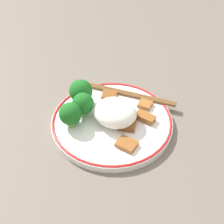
# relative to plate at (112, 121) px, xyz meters

# --- Properties ---
(ground_plane) EXTENTS (3.00, 3.00, 0.00)m
(ground_plane) POSITION_rel_plate_xyz_m (0.00, 0.00, -0.01)
(ground_plane) COLOR #665B51
(plate) EXTENTS (0.23, 0.23, 0.02)m
(plate) POSITION_rel_plate_xyz_m (0.00, 0.00, 0.00)
(plate) COLOR white
(plate) RESTS_ON ground_plane
(rice_mound) EXTENTS (0.08, 0.07, 0.04)m
(rice_mound) POSITION_rel_plate_xyz_m (0.01, 0.00, 0.03)
(rice_mound) COLOR white
(rice_mound) RESTS_ON plate
(broccoli_back_left) EXTENTS (0.05, 0.05, 0.05)m
(broccoli_back_left) POSITION_rel_plate_xyz_m (-0.08, 0.01, 0.04)
(broccoli_back_left) COLOR #72AD4C
(broccoli_back_left) RESTS_ON plate
(broccoli_back_center) EXTENTS (0.04, 0.04, 0.05)m
(broccoli_back_center) POSITION_rel_plate_xyz_m (-0.05, -0.02, 0.03)
(broccoli_back_center) COLOR #72AD4C
(broccoli_back_center) RESTS_ON plate
(broccoli_back_right) EXTENTS (0.04, 0.04, 0.05)m
(broccoli_back_right) POSITION_rel_plate_xyz_m (-0.06, -0.05, 0.03)
(broccoli_back_right) COLOR #72AD4C
(broccoli_back_right) RESTS_ON plate
(meat_near_front) EXTENTS (0.04, 0.02, 0.01)m
(meat_near_front) POSITION_rel_plate_xyz_m (0.05, 0.03, 0.01)
(meat_near_front) COLOR brown
(meat_near_front) RESTS_ON plate
(meat_near_left) EXTENTS (0.04, 0.03, 0.01)m
(meat_near_left) POSITION_rel_plate_xyz_m (0.06, -0.04, 0.01)
(meat_near_left) COLOR brown
(meat_near_left) RESTS_ON plate
(meat_near_right) EXTENTS (0.04, 0.04, 0.01)m
(meat_near_right) POSITION_rel_plate_xyz_m (0.03, -0.00, 0.01)
(meat_near_right) COLOR brown
(meat_near_right) RESTS_ON plate
(meat_near_back) EXTENTS (0.04, 0.04, 0.01)m
(meat_near_back) POSITION_rel_plate_xyz_m (-0.04, 0.05, 0.01)
(meat_near_back) COLOR brown
(meat_near_back) RESTS_ON plate
(meat_on_rice_edge) EXTENTS (0.03, 0.03, 0.01)m
(meat_on_rice_edge) POSITION_rel_plate_xyz_m (0.04, 0.07, 0.01)
(meat_on_rice_edge) COLOR #995B28
(meat_on_rice_edge) RESTS_ON plate
(chopsticks) EXTENTS (0.22, 0.05, 0.01)m
(chopsticks) POSITION_rel_plate_xyz_m (-0.02, 0.08, 0.01)
(chopsticks) COLOR brown
(chopsticks) RESTS_ON plate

